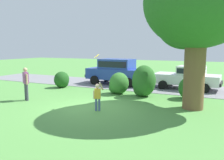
% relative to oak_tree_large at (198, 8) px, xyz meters
% --- Properties ---
extents(ground_plane, '(80.00, 80.00, 0.00)m').
position_rel_oak_tree_large_xyz_m(ground_plane, '(-4.23, -1.99, -4.48)').
color(ground_plane, '#518E42').
extents(driveway_strip, '(28.00, 4.40, 0.02)m').
position_rel_oak_tree_large_xyz_m(driveway_strip, '(-4.23, 4.61, -4.47)').
color(driveway_strip, slate).
rests_on(driveway_strip, ground).
extents(oak_tree_large, '(4.74, 4.90, 6.70)m').
position_rel_oak_tree_large_xyz_m(oak_tree_large, '(0.00, 0.00, 0.00)').
color(oak_tree_large, brown).
rests_on(oak_tree_large, ground).
extents(shrub_near_tree, '(0.99, 1.13, 1.12)m').
position_rel_oak_tree_large_xyz_m(shrub_near_tree, '(-8.87, 1.75, -3.96)').
color(shrub_near_tree, '#1E511C').
rests_on(shrub_near_tree, ground).
extents(shrub_centre_left, '(1.23, 1.30, 1.30)m').
position_rel_oak_tree_large_xyz_m(shrub_centre_left, '(-4.42, 1.41, -3.88)').
color(shrub_centre_left, '#33702B').
rests_on(shrub_centre_left, ground).
extents(shrub_centre, '(1.34, 1.43, 1.78)m').
position_rel_oak_tree_large_xyz_m(shrub_centre, '(-2.83, 1.35, -3.67)').
color(shrub_centre, '#286023').
rests_on(shrub_centre, ground).
extents(shrub_centre_right, '(1.03, 1.15, 1.17)m').
position_rel_oak_tree_large_xyz_m(shrub_centre_right, '(-0.45, 1.80, -3.89)').
color(shrub_centre_right, '#286023').
rests_on(shrub_centre_right, ground).
extents(parked_sedan, '(4.51, 2.31, 1.56)m').
position_rel_oak_tree_large_xyz_m(parked_sedan, '(-0.86, 4.85, -3.63)').
color(parked_sedan, white).
rests_on(parked_sedan, ground).
extents(parked_suv, '(4.78, 2.27, 1.92)m').
position_rel_oak_tree_large_xyz_m(parked_suv, '(-5.97, 4.65, -3.40)').
color(parked_suv, '#28429E').
rests_on(parked_suv, ground).
extents(child_thrower, '(0.39, 0.37, 1.29)m').
position_rel_oak_tree_large_xyz_m(child_thrower, '(-3.73, -2.40, -3.76)').
color(child_thrower, '#4C608C').
rests_on(child_thrower, ground).
extents(frisbee, '(0.29, 0.27, 0.25)m').
position_rel_oak_tree_large_xyz_m(frisbee, '(-4.12, -1.77, -2.10)').
color(frisbee, yellow).
extents(adult_onlooker, '(0.47, 0.37, 1.74)m').
position_rel_oak_tree_large_xyz_m(adult_onlooker, '(-8.11, -2.25, -3.49)').
color(adult_onlooker, '#3F3F4C').
rests_on(adult_onlooker, ground).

